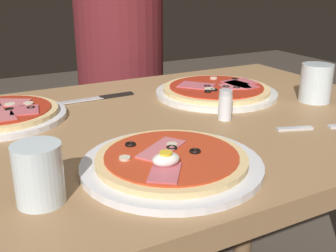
{
  "coord_description": "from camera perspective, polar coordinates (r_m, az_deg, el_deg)",
  "views": [
    {
      "loc": [
        -0.43,
        -0.76,
        1.05
      ],
      "look_at": [
        -0.08,
        -0.11,
        0.78
      ],
      "focal_mm": 44.71,
      "sensor_mm": 36.0,
      "label": 1
    }
  ],
  "objects": [
    {
      "name": "fork",
      "position": [
        0.91,
        18.51,
        -0.25
      ],
      "size": [
        0.15,
        0.07,
        0.0
      ],
      "color": "silver",
      "rests_on": "dining_table"
    },
    {
      "name": "pizza_across_left",
      "position": [
        1.11,
        6.61,
        4.79
      ],
      "size": [
        0.32,
        0.32,
        0.03
      ],
      "color": "white",
      "rests_on": "dining_table"
    },
    {
      "name": "pizza_foreground",
      "position": [
        0.68,
        0.45,
        -4.93
      ],
      "size": [
        0.3,
        0.3,
        0.05
      ],
      "color": "white",
      "rests_on": "dining_table"
    },
    {
      "name": "knife",
      "position": [
        1.09,
        -8.9,
        3.88
      ],
      "size": [
        0.2,
        0.02,
        0.01
      ],
      "color": "silver",
      "rests_on": "dining_table"
    },
    {
      "name": "water_glass_near",
      "position": [
        0.6,
        -17.16,
        -6.78
      ],
      "size": [
        0.07,
        0.07,
        0.09
      ],
      "color": "silver",
      "rests_on": "dining_table"
    },
    {
      "name": "diner_person",
      "position": [
        1.63,
        -6.25,
        2.21
      ],
      "size": [
        0.32,
        0.32,
        1.18
      ],
      "rotation": [
        0.0,
        0.0,
        3.14
      ],
      "color": "black",
      "rests_on": "ground"
    },
    {
      "name": "dining_table",
      "position": [
        0.97,
        1.03,
        -6.04
      ],
      "size": [
        1.12,
        0.79,
        0.75
      ],
      "color": "#9E754C",
      "rests_on": "ground"
    },
    {
      "name": "pizza_across_right",
      "position": [
        0.98,
        -21.85,
        1.47
      ],
      "size": [
        0.28,
        0.28,
        0.03
      ],
      "color": "white",
      "rests_on": "dining_table"
    },
    {
      "name": "salt_shaker",
      "position": [
        0.92,
        7.82,
        2.85
      ],
      "size": [
        0.03,
        0.03,
        0.07
      ],
      "color": "white",
      "rests_on": "dining_table"
    },
    {
      "name": "water_glass_far",
      "position": [
        1.11,
        19.49,
        5.23
      ],
      "size": [
        0.08,
        0.08,
        0.09
      ],
      "color": "silver",
      "rests_on": "dining_table"
    }
  ]
}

